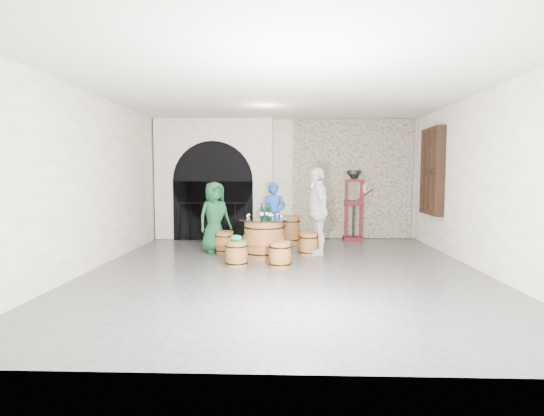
{
  "coord_description": "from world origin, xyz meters",
  "views": [
    {
      "loc": [
        0.03,
        -7.54,
        1.73
      ],
      "look_at": [
        -0.27,
        1.02,
        1.05
      ],
      "focal_mm": 28.0,
      "sensor_mm": 36.0,
      "label": 1
    }
  ],
  "objects_px": {
    "barrel_table": "(264,238)",
    "wine_bottle_left": "(262,212)",
    "barrel_stool_near_right": "(280,254)",
    "wine_bottle_center": "(270,213)",
    "barrel_stool_left": "(224,242)",
    "side_barrel": "(290,230)",
    "barrel_stool_right": "(308,244)",
    "person_green": "(215,217)",
    "barrel_stool_far": "(273,239)",
    "person_blue": "(274,215)",
    "corking_press": "(354,200)",
    "barrel_stool_near_left": "(237,254)",
    "person_white": "(317,211)",
    "wine_bottle_right": "(267,212)"
  },
  "relations": [
    {
      "from": "barrel_stool_right",
      "to": "barrel_stool_left",
      "type": "bearing_deg",
      "value": 175.79
    },
    {
      "from": "person_white",
      "to": "wine_bottle_center",
      "type": "relative_size",
      "value": 5.8
    },
    {
      "from": "person_blue",
      "to": "corking_press",
      "type": "height_order",
      "value": "corking_press"
    },
    {
      "from": "barrel_stool_near_right",
      "to": "wine_bottle_center",
      "type": "bearing_deg",
      "value": 104.5
    },
    {
      "from": "barrel_stool_left",
      "to": "wine_bottle_center",
      "type": "xyz_separation_m",
      "value": [
        1.02,
        -0.5,
        0.7
      ]
    },
    {
      "from": "wine_bottle_right",
      "to": "barrel_stool_near_right",
      "type": "bearing_deg",
      "value": -74.25
    },
    {
      "from": "wine_bottle_center",
      "to": "barrel_stool_near_left",
      "type": "bearing_deg",
      "value": -126.12
    },
    {
      "from": "barrel_stool_right",
      "to": "person_green",
      "type": "xyz_separation_m",
      "value": [
        -2.06,
        0.25,
        0.54
      ]
    },
    {
      "from": "barrel_table",
      "to": "wine_bottle_left",
      "type": "xyz_separation_m",
      "value": [
        -0.05,
        0.06,
        0.54
      ]
    },
    {
      "from": "side_barrel",
      "to": "corking_press",
      "type": "xyz_separation_m",
      "value": [
        1.67,
        0.55,
        0.72
      ]
    },
    {
      "from": "barrel_stool_near_right",
      "to": "barrel_stool_near_left",
      "type": "height_order",
      "value": "same"
    },
    {
      "from": "person_blue",
      "to": "wine_bottle_right",
      "type": "relative_size",
      "value": 4.77
    },
    {
      "from": "wine_bottle_left",
      "to": "corking_press",
      "type": "relative_size",
      "value": 0.18
    },
    {
      "from": "barrel_stool_near_left",
      "to": "wine_bottle_left",
      "type": "bearing_deg",
      "value": 65.7
    },
    {
      "from": "person_green",
      "to": "wine_bottle_center",
      "type": "distance_m",
      "value": 1.4
    },
    {
      "from": "barrel_stool_left",
      "to": "person_white",
      "type": "bearing_deg",
      "value": -2.13
    },
    {
      "from": "barrel_stool_near_right",
      "to": "wine_bottle_center",
      "type": "relative_size",
      "value": 1.49
    },
    {
      "from": "person_green",
      "to": "person_white",
      "type": "height_order",
      "value": "person_white"
    },
    {
      "from": "barrel_stool_far",
      "to": "person_green",
      "type": "bearing_deg",
      "value": -161.37
    },
    {
      "from": "person_green",
      "to": "side_barrel",
      "type": "xyz_separation_m",
      "value": [
        1.68,
        1.29,
        -0.44
      ]
    },
    {
      "from": "person_green",
      "to": "person_blue",
      "type": "distance_m",
      "value": 1.41
    },
    {
      "from": "wine_bottle_left",
      "to": "barrel_table",
      "type": "bearing_deg",
      "value": -50.12
    },
    {
      "from": "barrel_stool_far",
      "to": "wine_bottle_center",
      "type": "relative_size",
      "value": 1.49
    },
    {
      "from": "wine_bottle_center",
      "to": "corking_press",
      "type": "distance_m",
      "value": 3.23
    },
    {
      "from": "wine_bottle_right",
      "to": "wine_bottle_left",
      "type": "bearing_deg",
      "value": -157.57
    },
    {
      "from": "person_white",
      "to": "wine_bottle_left",
      "type": "bearing_deg",
      "value": -87.06
    },
    {
      "from": "wine_bottle_right",
      "to": "side_barrel",
      "type": "xyz_separation_m",
      "value": [
        0.49,
        1.74,
        -0.6
      ]
    },
    {
      "from": "person_blue",
      "to": "corking_press",
      "type": "distance_m",
      "value": 2.44
    },
    {
      "from": "wine_bottle_right",
      "to": "person_blue",
      "type": "bearing_deg",
      "value": 83.59
    },
    {
      "from": "barrel_stool_left",
      "to": "wine_bottle_center",
      "type": "distance_m",
      "value": 1.34
    },
    {
      "from": "barrel_table",
      "to": "barrel_stool_far",
      "type": "xyz_separation_m",
      "value": [
        0.16,
        0.98,
        -0.16
      ]
    },
    {
      "from": "wine_bottle_center",
      "to": "person_blue",
      "type": "bearing_deg",
      "value": 87.69
    },
    {
      "from": "person_white",
      "to": "corking_press",
      "type": "xyz_separation_m",
      "value": [
        1.09,
        2.03,
        0.13
      ]
    },
    {
      "from": "wine_bottle_center",
      "to": "corking_press",
      "type": "height_order",
      "value": "corking_press"
    },
    {
      "from": "person_blue",
      "to": "person_white",
      "type": "height_order",
      "value": "person_white"
    },
    {
      "from": "barrel_stool_far",
      "to": "wine_bottle_center",
      "type": "xyz_separation_m",
      "value": [
        -0.03,
        -1.04,
        0.7
      ]
    },
    {
      "from": "barrel_stool_left",
      "to": "side_barrel",
      "type": "xyz_separation_m",
      "value": [
        1.45,
        1.4,
        0.1
      ]
    },
    {
      "from": "side_barrel",
      "to": "barrel_stool_right",
      "type": "bearing_deg",
      "value": -75.84
    },
    {
      "from": "person_green",
      "to": "person_blue",
      "type": "xyz_separation_m",
      "value": [
        1.29,
        0.55,
        -0.01
      ]
    },
    {
      "from": "barrel_stool_right",
      "to": "person_white",
      "type": "distance_m",
      "value": 0.73
    },
    {
      "from": "barrel_table",
      "to": "person_green",
      "type": "xyz_separation_m",
      "value": [
        -1.12,
        0.55,
        0.38
      ]
    },
    {
      "from": "barrel_stool_left",
      "to": "person_white",
      "type": "relative_size",
      "value": 0.26
    },
    {
      "from": "barrel_stool_far",
      "to": "wine_bottle_left",
      "type": "height_order",
      "value": "wine_bottle_left"
    },
    {
      "from": "corking_press",
      "to": "barrel_stool_near_left",
      "type": "bearing_deg",
      "value": -129.52
    },
    {
      "from": "barrel_stool_far",
      "to": "person_blue",
      "type": "distance_m",
      "value": 0.55
    },
    {
      "from": "wine_bottle_left",
      "to": "person_blue",
      "type": "bearing_deg",
      "value": 77.94
    },
    {
      "from": "barrel_table",
      "to": "wine_bottle_center",
      "type": "height_order",
      "value": "wine_bottle_center"
    },
    {
      "from": "wine_bottle_left",
      "to": "wine_bottle_center",
      "type": "height_order",
      "value": "same"
    },
    {
      "from": "barrel_table",
      "to": "wine_bottle_center",
      "type": "xyz_separation_m",
      "value": [
        0.13,
        -0.06,
        0.54
      ]
    },
    {
      "from": "barrel_stool_near_right",
      "to": "person_green",
      "type": "xyz_separation_m",
      "value": [
        -1.47,
        1.48,
        0.54
      ]
    }
  ]
}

